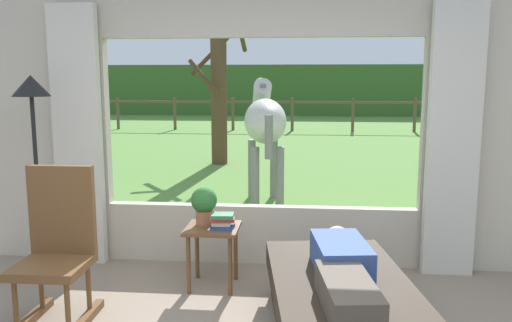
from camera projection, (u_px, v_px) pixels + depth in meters
back_wall_with_window at (261, 132)px, 4.79m from camera, size 5.20×0.12×2.55m
curtain_panel_left at (78, 137)px, 4.81m from camera, size 0.44×0.10×2.40m
curtain_panel_right at (453, 141)px, 4.50m from camera, size 0.44×0.10×2.40m
outdoor_pasture_lawn at (291, 137)px, 15.70m from camera, size 36.00×21.68×0.02m
distant_hill_ridge at (296, 90)px, 25.19m from camera, size 36.00×2.00×2.40m
recliner_sofa at (341, 308)px, 3.46m from camera, size 1.12×1.80×0.42m
reclining_person at (343, 268)px, 3.36m from camera, size 0.42×1.44×0.22m
rocking_chair at (57, 247)px, 3.70m from camera, size 0.49×0.69×1.12m
side_table at (213, 238)px, 4.32m from camera, size 0.44×0.44×0.52m
potted_plant at (204, 203)px, 4.35m from camera, size 0.22×0.22×0.32m
book_stack at (222, 221)px, 4.23m from camera, size 0.20×0.17×0.13m
floor_lamp_left at (33, 115)px, 4.41m from camera, size 0.32×0.32×1.77m
horse at (265, 122)px, 7.10m from camera, size 0.74×1.82×1.73m
pasture_tree at (219, 95)px, 10.42m from camera, size 1.19×1.30×3.06m
pasture_fence_line at (292, 109)px, 17.30m from camera, size 16.10×0.10×1.10m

